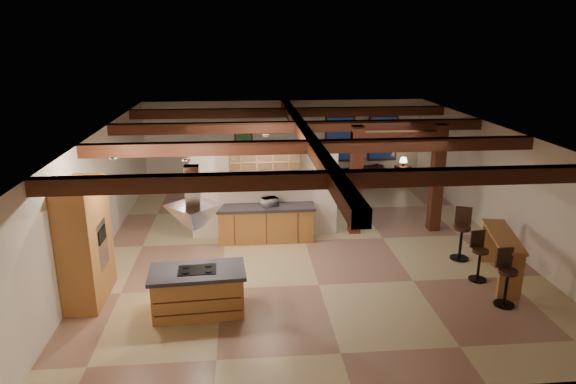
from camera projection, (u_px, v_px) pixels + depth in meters
name	position (u px, v px, depth m)	size (l,w,h in m)	color
ground	(305.00, 241.00, 13.30)	(12.00, 12.00, 0.00)	tan
room_walls	(305.00, 174.00, 12.78)	(12.00, 12.00, 12.00)	silver
ceiling_beams	(306.00, 136.00, 12.50)	(10.00, 12.00, 0.28)	#3C150F
timber_posts	(397.00, 168.00, 13.48)	(2.50, 0.30, 2.90)	#3C150F
partition_wall	(265.00, 196.00, 13.37)	(3.80, 0.18, 2.20)	silver
pantry_cabinet	(86.00, 243.00, 10.07)	(0.67, 1.60, 2.40)	#AB6B37
back_counter	(266.00, 223.00, 13.18)	(2.50, 0.66, 0.94)	#AB6B37
upper_display_cabinet	(265.00, 170.00, 12.97)	(1.80, 0.36, 0.95)	#AB6B37
range_hood	(195.00, 225.00, 9.36)	(1.10, 1.10, 1.40)	silver
back_windows	(361.00, 138.00, 18.76)	(2.70, 0.07, 1.70)	#3C150F
framed_art	(243.00, 135.00, 18.33)	(0.65, 0.05, 0.85)	#3C150F
recessed_cans	(194.00, 150.00, 10.40)	(3.16, 2.46, 0.03)	silver
kitchen_island	(198.00, 291.00, 9.75)	(1.85, 1.06, 0.89)	#AB6B37
dining_table	(285.00, 197.00, 15.77)	(2.03, 1.13, 0.71)	#3A150E
sofa	(356.00, 174.00, 18.49)	(2.26, 0.89, 0.66)	black
microwave	(270.00, 202.00, 13.02)	(0.40, 0.27, 0.22)	silver
bar_counter	(501.00, 249.00, 11.00)	(0.97, 2.05, 1.04)	#AB6B37
side_table	(403.00, 174.00, 18.71)	(0.45, 0.45, 0.56)	#3C150F
table_lamp	(403.00, 160.00, 18.56)	(0.27, 0.27, 0.32)	black
bar_stool_a	(506.00, 277.00, 9.98)	(0.40, 0.41, 1.15)	black
bar_stool_b	(479.00, 256.00, 11.04)	(0.38, 0.39, 1.09)	black
bar_stool_c	(462.00, 233.00, 12.08)	(0.47, 0.48, 1.25)	black
dining_chairs	(285.00, 188.00, 15.68)	(2.46, 2.46, 1.25)	#3C150F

